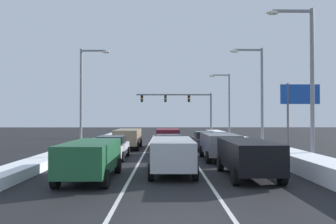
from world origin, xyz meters
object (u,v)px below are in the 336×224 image
(sedan_charcoal_right_lane_third, at_px, (205,140))
(suv_maroon_center_lane_third, at_px, (168,136))
(suv_green_left_lane_nearest, at_px, (91,157))
(suv_tan_left_lane_third, at_px, (128,137))
(sedan_white_left_lane_second, at_px, (112,147))
(street_lamp_right_near, at_px, (306,73))
(street_lamp_left_mid, at_px, (85,89))
(suv_silver_center_lane_nearest, at_px, (172,153))
(street_lamp_right_mid, at_px, (258,90))
(suv_black_right_lane_nearest, at_px, (248,155))
(traffic_light_gantry, at_px, (185,103))
(roadside_sign_right, at_px, (300,101))
(street_lamp_right_far, at_px, (226,100))
(suv_gray_right_lane_second, at_px, (219,144))
(sedan_navy_center_lane_second, at_px, (168,145))

(sedan_charcoal_right_lane_third, height_order, suv_maroon_center_lane_third, suv_maroon_center_lane_third)
(suv_green_left_lane_nearest, bearing_deg, suv_tan_left_lane_third, 89.60)
(sedan_white_left_lane_second, relative_size, street_lamp_right_near, 0.51)
(sedan_charcoal_right_lane_third, bearing_deg, street_lamp_right_near, -65.31)
(street_lamp_right_near, distance_m, street_lamp_left_mid, 18.43)
(suv_silver_center_lane_nearest, bearing_deg, suv_maroon_center_lane_third, 90.31)
(street_lamp_right_mid, bearing_deg, suv_maroon_center_lane_third, 153.42)
(suv_black_right_lane_nearest, height_order, suv_silver_center_lane_nearest, same)
(sedan_white_left_lane_second, xyz_separation_m, street_lamp_left_mid, (-3.60, 7.41, 4.45))
(suv_black_right_lane_nearest, bearing_deg, suv_maroon_center_lane_third, 103.81)
(suv_tan_left_lane_third, bearing_deg, suv_green_left_lane_nearest, -90.40)
(suv_silver_center_lane_nearest, bearing_deg, suv_tan_left_lane_third, 106.32)
(suv_silver_center_lane_nearest, height_order, traffic_light_gantry, traffic_light_gantry)
(sedan_white_left_lane_second, distance_m, roadside_sign_right, 15.62)
(suv_silver_center_lane_nearest, height_order, suv_green_left_lane_nearest, same)
(street_lamp_right_mid, distance_m, street_lamp_right_far, 15.19)
(sedan_white_left_lane_second, bearing_deg, street_lamp_right_far, 59.64)
(suv_black_right_lane_nearest, distance_m, street_lamp_right_mid, 11.89)
(sedan_charcoal_right_lane_third, distance_m, street_lamp_left_mid, 11.46)
(suv_maroon_center_lane_third, bearing_deg, suv_green_left_lane_nearest, -103.59)
(sedan_white_left_lane_second, bearing_deg, street_lamp_right_mid, 21.16)
(sedan_charcoal_right_lane_third, height_order, street_lamp_right_near, street_lamp_right_near)
(suv_black_right_lane_nearest, relative_size, street_lamp_right_mid, 0.60)
(suv_silver_center_lane_nearest, distance_m, street_lamp_left_mid, 15.43)
(suv_black_right_lane_nearest, bearing_deg, suv_green_left_lane_nearest, -176.06)
(suv_silver_center_lane_nearest, relative_size, street_lamp_left_mid, 0.56)
(sedan_white_left_lane_second, height_order, street_lamp_right_mid, street_lamp_right_mid)
(suv_gray_right_lane_second, bearing_deg, sedan_navy_center_lane_second, 149.30)
(sedan_navy_center_lane_second, height_order, traffic_light_gantry, traffic_light_gantry)
(sedan_white_left_lane_second, bearing_deg, suv_gray_right_lane_second, -3.82)
(suv_black_right_lane_nearest, bearing_deg, street_lamp_left_mid, 128.09)
(street_lamp_right_mid, bearing_deg, street_lamp_left_mid, 167.47)
(suv_maroon_center_lane_third, bearing_deg, sedan_charcoal_right_lane_third, -25.63)
(sedan_charcoal_right_lane_third, xyz_separation_m, street_lamp_right_far, (4.45, 13.13, 4.14))
(street_lamp_right_far, bearing_deg, suv_silver_center_lane_nearest, -106.84)
(suv_gray_right_lane_second, distance_m, suv_silver_center_lane_nearest, 5.89)
(suv_gray_right_lane_second, height_order, sedan_white_left_lane_second, suv_gray_right_lane_second)
(suv_tan_left_lane_third, xyz_separation_m, street_lamp_right_far, (11.04, 12.79, 3.89))
(suv_silver_center_lane_nearest, distance_m, traffic_light_gantry, 30.83)
(suv_black_right_lane_nearest, xyz_separation_m, suv_maroon_center_lane_third, (-3.49, 14.19, 0.00))
(street_lamp_right_near, xyz_separation_m, street_lamp_right_far, (0.03, 22.77, -0.31))
(suv_gray_right_lane_second, relative_size, roadside_sign_right, 0.89)
(suv_gray_right_lane_second, bearing_deg, suv_tan_left_lane_third, 133.45)
(sedan_navy_center_lane_second, xyz_separation_m, suv_maroon_center_lane_third, (0.05, 6.27, 0.25))
(suv_maroon_center_lane_third, bearing_deg, street_lamp_right_far, 56.89)
(sedan_navy_center_lane_second, bearing_deg, street_lamp_left_mid, 140.97)
(suv_silver_center_lane_nearest, bearing_deg, suv_green_left_lane_nearest, -157.72)
(sedan_white_left_lane_second, relative_size, street_lamp_right_mid, 0.55)
(street_lamp_right_far, bearing_deg, suv_gray_right_lane_second, -102.37)
(suv_black_right_lane_nearest, relative_size, suv_tan_left_lane_third, 1.00)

